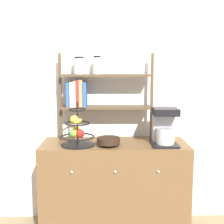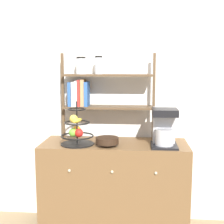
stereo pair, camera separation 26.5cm
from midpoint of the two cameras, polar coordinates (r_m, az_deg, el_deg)
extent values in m
cube|color=silver|center=(2.91, -2.28, 5.24)|extent=(7.00, 0.05, 2.60)
cube|color=brown|center=(2.83, -2.31, -13.59)|extent=(1.26, 0.48, 0.80)
sphere|color=#B2AD8C|center=(2.55, -10.41, -10.81)|extent=(0.02, 0.02, 0.02)
sphere|color=#B2AD8C|center=(2.52, -2.48, -10.93)|extent=(0.02, 0.02, 0.02)
sphere|color=#B2AD8C|center=(2.54, 5.50, -10.85)|extent=(0.02, 0.02, 0.02)
cube|color=black|center=(2.64, 6.72, -5.88)|extent=(0.21, 0.25, 0.02)
cube|color=#B7B7BC|center=(2.67, 6.58, -2.23)|extent=(0.18, 0.10, 0.30)
cylinder|color=#B7B7BC|center=(2.60, 6.82, -4.40)|extent=(0.15, 0.15, 0.13)
cube|color=black|center=(2.57, 6.86, 0.07)|extent=(0.20, 0.20, 0.06)
cylinder|color=black|center=(2.65, -9.15, -5.98)|extent=(0.28, 0.28, 0.01)
cylinder|color=black|center=(2.61, -9.24, -2.06)|extent=(0.01, 0.01, 0.36)
torus|color=black|center=(2.63, -9.18, -4.52)|extent=(0.28, 0.28, 0.01)
torus|color=black|center=(2.61, -9.24, -2.06)|extent=(0.21, 0.21, 0.01)
torus|color=black|center=(2.59, -9.30, 0.43)|extent=(0.15, 0.15, 0.01)
sphere|color=red|center=(2.58, -8.83, -3.96)|extent=(0.07, 0.07, 0.07)
sphere|color=#6BAD33|center=(2.59, -9.90, -3.91)|extent=(0.07, 0.07, 0.07)
sphere|color=orange|center=(2.68, -9.36, -3.46)|extent=(0.08, 0.08, 0.08)
ellipsoid|color=yellow|center=(2.58, -9.12, -1.70)|extent=(0.07, 0.15, 0.04)
sphere|color=gold|center=(2.59, -9.84, -1.39)|extent=(0.07, 0.07, 0.07)
cylinder|color=black|center=(2.60, -3.58, -6.05)|extent=(0.11, 0.11, 0.02)
cylinder|color=black|center=(2.59, -3.58, -5.27)|extent=(0.19, 0.19, 0.05)
cube|color=brown|center=(2.83, -12.09, 2.70)|extent=(0.02, 0.02, 0.77)
cube|color=brown|center=(2.79, 4.59, 2.77)|extent=(0.02, 0.02, 0.77)
cube|color=brown|center=(2.79, -3.79, 0.87)|extent=(0.79, 0.20, 0.02)
cube|color=brown|center=(2.77, -3.85, 6.74)|extent=(0.79, 0.20, 0.02)
cube|color=#2D599E|center=(2.81, -10.64, 3.19)|extent=(0.03, 0.16, 0.21)
cube|color=white|center=(2.81, -10.00, 3.23)|extent=(0.03, 0.16, 0.22)
cube|color=white|center=(2.80, -9.46, 3.34)|extent=(0.02, 0.16, 0.23)
cube|color=red|center=(2.80, -9.00, 3.42)|extent=(0.02, 0.16, 0.23)
cube|color=tan|center=(2.80, -8.38, 3.45)|extent=(0.03, 0.13, 0.24)
cube|color=#2D599E|center=(2.79, -7.67, 3.25)|extent=(0.03, 0.15, 0.22)
cylinder|color=silver|center=(2.79, -8.79, 8.26)|extent=(0.09, 0.09, 0.14)
cylinder|color=black|center=(2.79, -8.83, 9.82)|extent=(0.08, 0.08, 0.02)
cylinder|color=silver|center=(2.77, -5.52, 8.40)|extent=(0.07, 0.07, 0.14)
cylinder|color=black|center=(2.77, -5.54, 10.05)|extent=(0.06, 0.06, 0.02)
camera|label=1|loc=(0.13, -92.86, -0.42)|focal=50.00mm
camera|label=2|loc=(0.13, 87.14, 0.42)|focal=50.00mm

